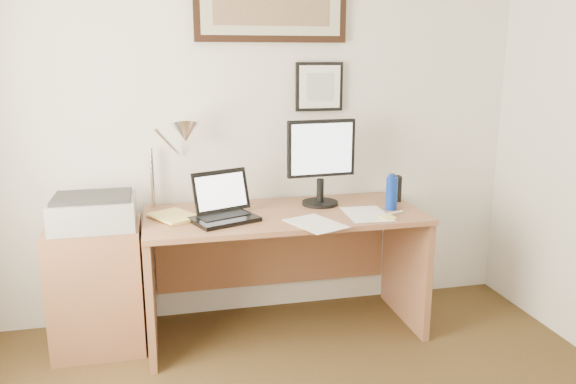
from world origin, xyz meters
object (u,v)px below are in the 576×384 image
object	(u,v)px
water_bottle	(392,193)
book	(158,220)
side_cabinet	(98,287)
laptop	(223,209)
lcd_monitor	(321,158)
desk	(281,246)
printer	(94,211)

from	to	relation	value
water_bottle	book	xyz separation A→B (m)	(-1.35, 0.04, -0.09)
side_cabinet	laptop	size ratio (longest dim) A/B	1.79
water_bottle	lcd_monitor	size ratio (longest dim) A/B	0.38
side_cabinet	lcd_monitor	size ratio (longest dim) A/B	1.40
book	laptop	world-z (taller)	laptop
desk	lcd_monitor	size ratio (longest dim) A/B	3.08
water_bottle	laptop	world-z (taller)	laptop
desk	laptop	bearing A→B (deg)	-159.21
desk	lcd_monitor	world-z (taller)	lcd_monitor
water_bottle	lcd_monitor	xyz separation A→B (m)	(-0.38, 0.19, 0.19)
side_cabinet	lcd_monitor	distance (m)	1.49
laptop	printer	size ratio (longest dim) A/B	0.92
desk	laptop	world-z (taller)	laptop
book	side_cabinet	bearing A→B (deg)	166.51
lcd_monitor	side_cabinet	bearing A→B (deg)	-176.99
side_cabinet	book	world-z (taller)	book
side_cabinet	desk	bearing A→B (deg)	1.89
side_cabinet	water_bottle	world-z (taller)	water_bottle
desk	lcd_monitor	distance (m)	0.58
book	printer	distance (m)	0.35
lcd_monitor	desk	bearing A→B (deg)	-172.29
book	laptop	xyz separation A→B (m)	(0.36, -0.02, 0.05)
water_bottle	lcd_monitor	world-z (taller)	lcd_monitor
book	laptop	size ratio (longest dim) A/B	0.68
book	desk	bearing A→B (deg)	9.51
book	lcd_monitor	size ratio (longest dim) A/B	0.53
book	printer	world-z (taller)	printer
lcd_monitor	printer	world-z (taller)	lcd_monitor
desk	laptop	size ratio (longest dim) A/B	3.93
laptop	lcd_monitor	distance (m)	0.68
side_cabinet	laptop	xyz separation A→B (m)	(0.71, -0.10, 0.44)
water_bottle	book	size ratio (longest dim) A/B	0.71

